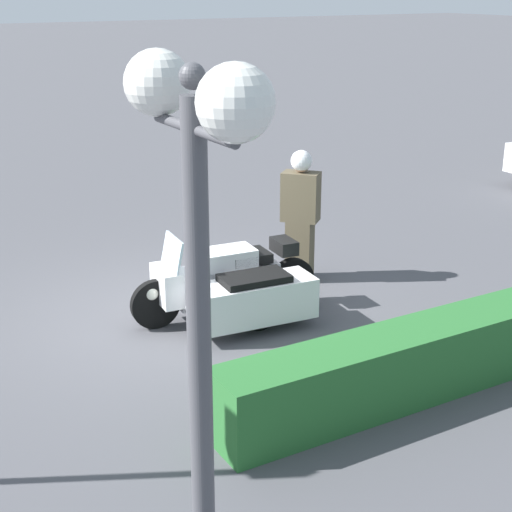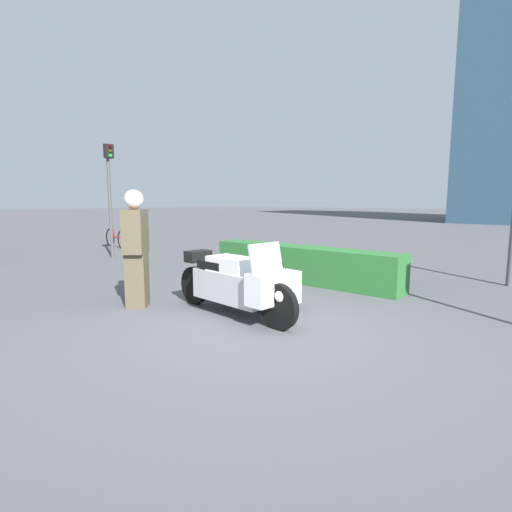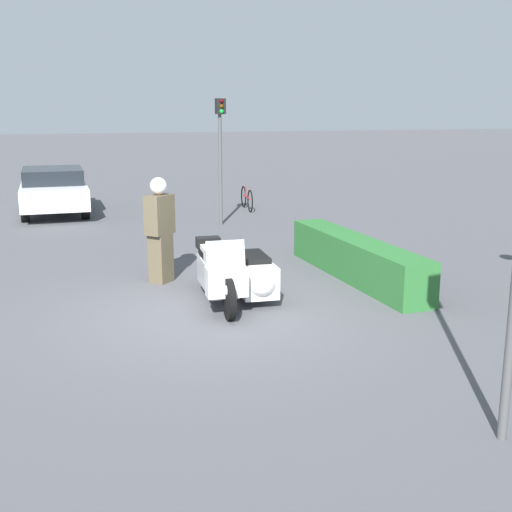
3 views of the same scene
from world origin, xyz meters
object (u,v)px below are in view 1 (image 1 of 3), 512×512
Objects in this scene: officer_rider at (300,213)px; hedge_bush_curbside at (407,363)px; police_motorcycle at (232,290)px; twin_lamp_post at (197,255)px.

hedge_bush_curbside is at bearing 33.25° from officer_rider.
police_motorcycle is 6.07m from twin_lamp_post.
hedge_bush_curbside is (0.92, 3.42, -0.62)m from officer_rider.
officer_rider reaches higher than police_motorcycle.
twin_lamp_post reaches higher than officer_rider.
police_motorcycle is at bearing -119.99° from twin_lamp_post.
officer_rider is (-1.60, -0.92, 0.53)m from police_motorcycle.
twin_lamp_post is (3.46, 2.32, 2.48)m from hedge_bush_curbside.
officer_rider is 0.50× the size of twin_lamp_post.
officer_rider is at bearing -144.95° from police_motorcycle.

